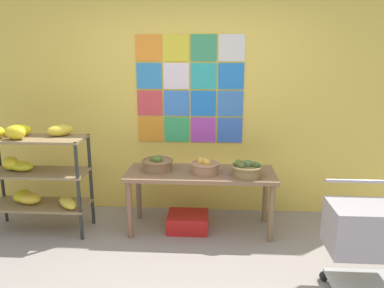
{
  "coord_description": "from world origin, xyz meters",
  "views": [
    {
      "loc": [
        0.31,
        -2.51,
        1.88
      ],
      "look_at": [
        0.09,
        1.05,
        1.01
      ],
      "focal_mm": 34.74,
      "sensor_mm": 36.0,
      "label": 1
    }
  ],
  "objects_px": {
    "fruit_basket_left": "(157,164)",
    "shopping_cart": "(366,232)",
    "fruit_basket_right": "(205,167)",
    "produce_crate_under_table": "(188,222)",
    "display_table": "(201,179)",
    "banana_shelf_unit": "(31,168)",
    "fruit_basket_back_right": "(246,169)"
  },
  "relations": [
    {
      "from": "fruit_basket_left",
      "to": "fruit_basket_back_right",
      "type": "distance_m",
      "value": 0.95
    },
    {
      "from": "display_table",
      "to": "fruit_basket_back_right",
      "type": "bearing_deg",
      "value": -14.07
    },
    {
      "from": "fruit_basket_back_right",
      "to": "produce_crate_under_table",
      "type": "relative_size",
      "value": 0.75
    },
    {
      "from": "fruit_basket_left",
      "to": "fruit_basket_back_right",
      "type": "relative_size",
      "value": 1.02
    },
    {
      "from": "fruit_basket_right",
      "to": "shopping_cart",
      "type": "bearing_deg",
      "value": -37.77
    },
    {
      "from": "banana_shelf_unit",
      "to": "fruit_basket_right",
      "type": "relative_size",
      "value": 3.96
    },
    {
      "from": "banana_shelf_unit",
      "to": "fruit_basket_right",
      "type": "distance_m",
      "value": 1.83
    },
    {
      "from": "produce_crate_under_table",
      "to": "fruit_basket_right",
      "type": "bearing_deg",
      "value": -5.81
    },
    {
      "from": "produce_crate_under_table",
      "to": "shopping_cart",
      "type": "distance_m",
      "value": 1.83
    },
    {
      "from": "fruit_basket_left",
      "to": "produce_crate_under_table",
      "type": "height_order",
      "value": "fruit_basket_left"
    },
    {
      "from": "fruit_basket_left",
      "to": "shopping_cart",
      "type": "bearing_deg",
      "value": -30.64
    },
    {
      "from": "display_table",
      "to": "shopping_cart",
      "type": "bearing_deg",
      "value": -37.92
    },
    {
      "from": "display_table",
      "to": "fruit_basket_right",
      "type": "relative_size",
      "value": 5.28
    },
    {
      "from": "fruit_basket_left",
      "to": "shopping_cart",
      "type": "relative_size",
      "value": 0.38
    },
    {
      "from": "fruit_basket_back_right",
      "to": "shopping_cart",
      "type": "height_order",
      "value": "shopping_cart"
    },
    {
      "from": "fruit_basket_back_right",
      "to": "banana_shelf_unit",
      "type": "bearing_deg",
      "value": -179.73
    },
    {
      "from": "fruit_basket_left",
      "to": "banana_shelf_unit",
      "type": "bearing_deg",
      "value": -173.22
    },
    {
      "from": "display_table",
      "to": "fruit_basket_back_right",
      "type": "height_order",
      "value": "fruit_basket_back_right"
    },
    {
      "from": "fruit_basket_right",
      "to": "fruit_basket_left",
      "type": "height_order",
      "value": "fruit_basket_left"
    },
    {
      "from": "produce_crate_under_table",
      "to": "shopping_cart",
      "type": "bearing_deg",
      "value": -34.66
    },
    {
      "from": "banana_shelf_unit",
      "to": "fruit_basket_right",
      "type": "xyz_separation_m",
      "value": [
        1.83,
        0.09,
        0.02
      ]
    },
    {
      "from": "fruit_basket_right",
      "to": "fruit_basket_left",
      "type": "xyz_separation_m",
      "value": [
        -0.51,
        0.07,
        0.0
      ]
    },
    {
      "from": "display_table",
      "to": "shopping_cart",
      "type": "distance_m",
      "value": 1.69
    },
    {
      "from": "display_table",
      "to": "shopping_cart",
      "type": "height_order",
      "value": "shopping_cart"
    },
    {
      "from": "banana_shelf_unit",
      "to": "display_table",
      "type": "xyz_separation_m",
      "value": [
        1.79,
        0.13,
        -0.14
      ]
    },
    {
      "from": "display_table",
      "to": "fruit_basket_left",
      "type": "height_order",
      "value": "fruit_basket_left"
    },
    {
      "from": "fruit_basket_right",
      "to": "fruit_basket_left",
      "type": "bearing_deg",
      "value": 172.24
    },
    {
      "from": "fruit_basket_right",
      "to": "produce_crate_under_table",
      "type": "bearing_deg",
      "value": 174.19
    },
    {
      "from": "display_table",
      "to": "fruit_basket_left",
      "type": "distance_m",
      "value": 0.49
    },
    {
      "from": "display_table",
      "to": "produce_crate_under_table",
      "type": "xyz_separation_m",
      "value": [
        -0.13,
        -0.02,
        -0.48
      ]
    },
    {
      "from": "banana_shelf_unit",
      "to": "fruit_basket_back_right",
      "type": "distance_m",
      "value": 2.26
    },
    {
      "from": "shopping_cart",
      "to": "fruit_basket_right",
      "type": "bearing_deg",
      "value": 134.01
    }
  ]
}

